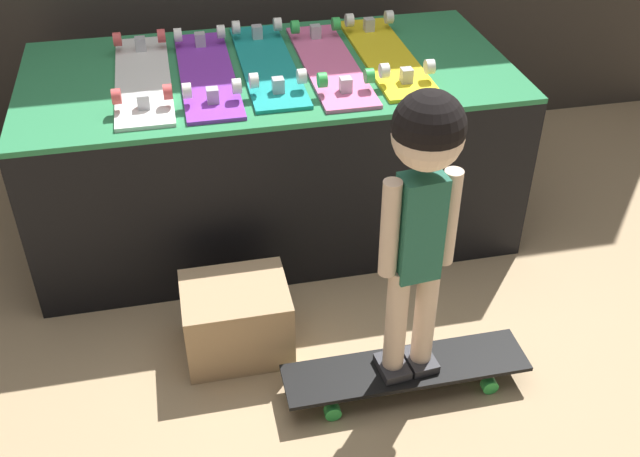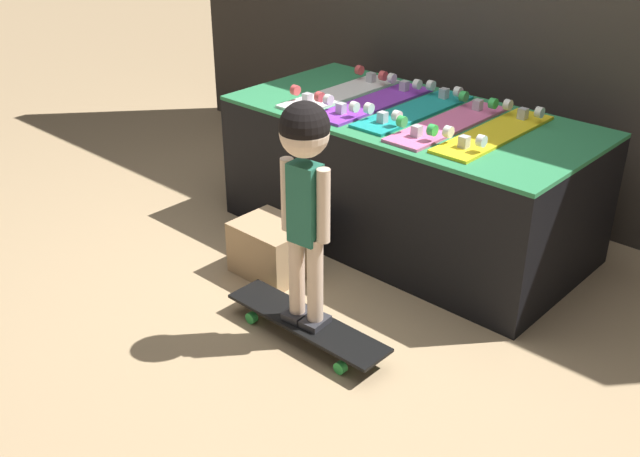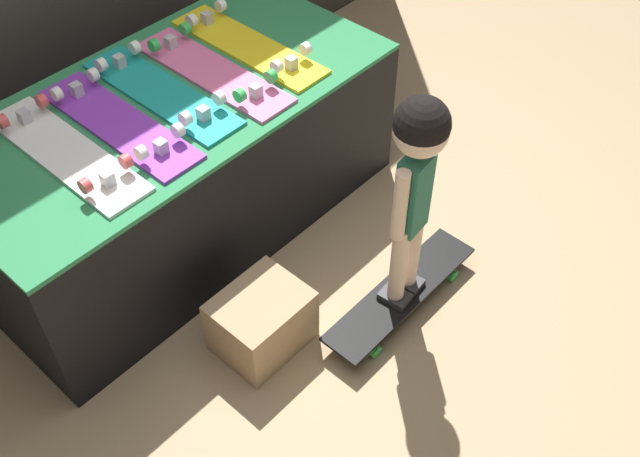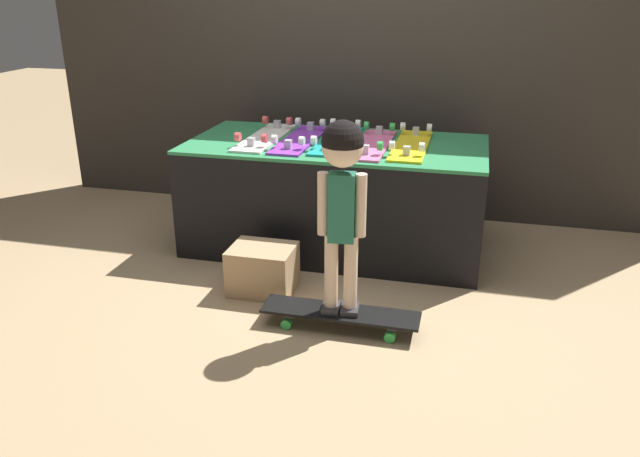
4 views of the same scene
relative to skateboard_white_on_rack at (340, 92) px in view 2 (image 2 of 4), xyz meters
name	(u,v)px [view 2 (image 2 of 4)]	position (x,y,z in m)	size (l,w,h in m)	color
ground_plane	(325,281)	(0.46, -0.63, -0.70)	(16.00, 16.00, 0.00)	tan
display_rack	(408,177)	(0.46, 0.01, -0.36)	(1.83, 0.91, 0.68)	black
skateboard_white_on_rack	(340,92)	(0.00, 0.00, 0.00)	(0.20, 0.77, 0.09)	white
skateboard_purple_on_rack	(374,101)	(0.23, 0.00, 0.00)	(0.20, 0.77, 0.09)	purple
skateboard_teal_on_rack	(414,109)	(0.46, 0.03, 0.00)	(0.20, 0.77, 0.09)	teal
skateboard_pink_on_rack	(448,122)	(0.69, -0.02, 0.00)	(0.20, 0.77, 0.09)	pink
skateboard_yellow_on_rack	(494,132)	(0.92, 0.01, 0.00)	(0.20, 0.77, 0.09)	yellow
skateboard_on_floor	(306,324)	(0.72, -1.03, -0.62)	(0.78, 0.19, 0.09)	black
child	(305,174)	(0.72, -1.03, 0.06)	(0.23, 0.19, 0.95)	#2D2D33
storage_box	(272,248)	(0.22, -0.74, -0.57)	(0.35, 0.28, 0.26)	tan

